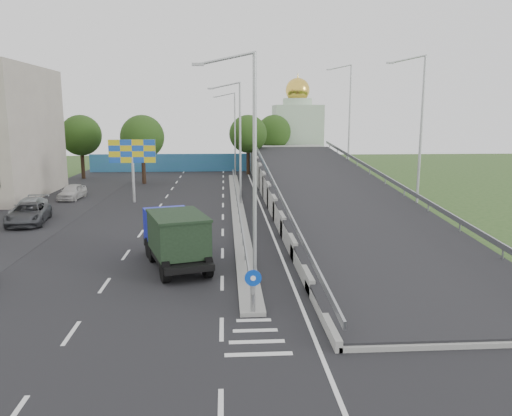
{
  "coord_description": "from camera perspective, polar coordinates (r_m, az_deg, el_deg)",
  "views": [
    {
      "loc": [
        -1.03,
        -15.85,
        7.62
      ],
      "look_at": [
        0.8,
        12.96,
        2.2
      ],
      "focal_mm": 35.0,
      "sensor_mm": 36.0,
      "label": 1
    }
  ],
  "objects": [
    {
      "name": "parked_car_c",
      "position": [
        38.71,
        -24.58,
        -0.59
      ],
      "size": [
        3.21,
        5.56,
        1.46
      ],
      "primitive_type": "imported",
      "rotation": [
        0.0,
        0.0,
        0.16
      ],
      "color": "#3A3B40",
      "rests_on": "ground"
    },
    {
      "name": "median_guardrail",
      "position": [
        40.46,
        -2.11,
        0.85
      ],
      "size": [
        0.09,
        44.0,
        0.71
      ],
      "color": "gray",
      "rests_on": "median"
    },
    {
      "name": "parked_car_e",
      "position": [
        48.41,
        -20.27,
        1.75
      ],
      "size": [
        1.91,
        4.19,
        1.4
      ],
      "primitive_type": "imported",
      "rotation": [
        0.0,
        0.0,
        -0.06
      ],
      "color": "beige",
      "rests_on": "ground"
    },
    {
      "name": "dump_truck",
      "position": [
        25.73,
        -9.26,
        -3.12
      ],
      "size": [
        4.1,
        6.81,
        2.83
      ],
      "rotation": [
        0.0,
        0.0,
        0.3
      ],
      "color": "black",
      "rests_on": "ground"
    },
    {
      "name": "lamp_post_far",
      "position": [
        61.89,
        -2.6,
        8.95
      ],
      "size": [
        2.74,
        0.18,
        10.08
      ],
      "color": "#B2B5B7",
      "rests_on": "median"
    },
    {
      "name": "lamp_post_mid",
      "position": [
        41.91,
        -2.08,
        8.15
      ],
      "size": [
        2.74,
        0.18,
        10.08
      ],
      "color": "#B2B5B7",
      "rests_on": "median"
    },
    {
      "name": "overpass_ramp",
      "position": [
        41.18,
        8.38,
        2.33
      ],
      "size": [
        10.0,
        50.0,
        3.5
      ],
      "color": "gray",
      "rests_on": "ground"
    },
    {
      "name": "road_surface",
      "position": [
        36.71,
        -6.62,
        -1.42
      ],
      "size": [
        26.0,
        90.0,
        0.04
      ],
      "primitive_type": "cube",
      "color": "black",
      "rests_on": "ground"
    },
    {
      "name": "parking_strip",
      "position": [
        39.6,
        -25.77,
        -1.54
      ],
      "size": [
        8.0,
        90.0,
        0.05
      ],
      "primitive_type": "cube",
      "color": "black",
      "rests_on": "ground"
    },
    {
      "name": "church",
      "position": [
        76.69,
        4.71,
        8.87
      ],
      "size": [
        7.0,
        7.0,
        13.8
      ],
      "color": "#B2CCAD",
      "rests_on": "ground"
    },
    {
      "name": "billboard",
      "position": [
        44.71,
        -13.96,
        5.92
      ],
      "size": [
        4.0,
        0.24,
        5.5
      ],
      "color": "#B2B5B7",
      "rests_on": "ground"
    },
    {
      "name": "parked_car_d",
      "position": [
        41.68,
        -24.45,
        0.08
      ],
      "size": [
        2.05,
        4.72,
        1.35
      ],
      "primitive_type": "imported",
      "rotation": [
        0.0,
        0.0,
        0.03
      ],
      "color": "#9CA1A4",
      "rests_on": "ground"
    },
    {
      "name": "sign_bollard",
      "position": [
        19.22,
        -0.35,
        -9.41
      ],
      "size": [
        0.64,
        0.23,
        1.67
      ],
      "color": "black",
      "rests_on": "median"
    },
    {
      "name": "tree_ramp_far",
      "position": [
        71.24,
        2.07,
        8.66
      ],
      "size": [
        4.8,
        4.8,
        7.6
      ],
      "color": "black",
      "rests_on": "ground"
    },
    {
      "name": "tree_left_mid",
      "position": [
        56.62,
        -12.86,
        7.9
      ],
      "size": [
        4.8,
        4.8,
        7.6
      ],
      "color": "black",
      "rests_on": "ground"
    },
    {
      "name": "lamp_post_near",
      "position": [
        21.96,
        -0.65,
        5.9
      ],
      "size": [
        2.74,
        0.18,
        10.08
      ],
      "color": "#B2B5B7",
      "rests_on": "median"
    },
    {
      "name": "tree_left_far",
      "position": [
        63.22,
        -19.38,
        7.83
      ],
      "size": [
        4.8,
        4.8,
        7.6
      ],
      "color": "black",
      "rests_on": "ground"
    },
    {
      "name": "tree_median_far",
      "position": [
        63.97,
        -0.91,
        8.45
      ],
      "size": [
        4.8,
        4.8,
        7.6
      ],
      "color": "black",
      "rests_on": "ground"
    },
    {
      "name": "ground",
      "position": [
        17.62,
        0.08,
        -15.0
      ],
      "size": [
        160.0,
        160.0,
        0.0
      ],
      "primitive_type": "plane",
      "color": "#2D4C1E",
      "rests_on": "ground"
    },
    {
      "name": "median",
      "position": [
        40.57,
        -2.11,
        -0.06
      ],
      "size": [
        1.0,
        44.0,
        0.2
      ],
      "primitive_type": "cube",
      "color": "gray",
      "rests_on": "ground"
    },
    {
      "name": "blue_wall",
      "position": [
        68.22,
        -6.13,
        5.17
      ],
      "size": [
        30.0,
        0.5,
        2.4
      ],
      "primitive_type": "cube",
      "color": "teal",
      "rests_on": "ground"
    }
  ]
}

